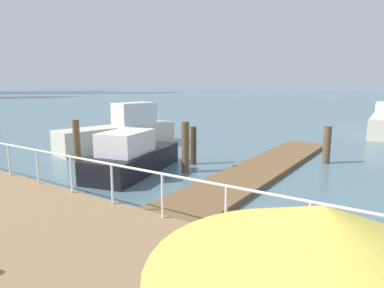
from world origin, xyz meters
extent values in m
plane|color=slate|center=(0.00, 20.00, 0.00)|extent=(300.00, 300.00, 0.00)
cube|color=brown|center=(3.41, 8.77, 0.09)|extent=(13.82, 2.00, 0.18)
cylinder|color=white|center=(-3.15, 5.19, 0.93)|extent=(0.06, 0.06, 1.05)
cylinder|color=white|center=(-3.15, 6.82, 0.93)|extent=(0.06, 0.06, 1.05)
cylinder|color=white|center=(-3.15, 8.46, 0.93)|extent=(0.06, 0.06, 1.05)
cylinder|color=white|center=(-3.15, 10.09, 0.93)|extent=(0.06, 0.06, 1.05)
cylinder|color=white|center=(-3.15, 11.73, 0.93)|extent=(0.06, 0.06, 1.05)
cylinder|color=white|center=(-3.15, 13.36, 0.93)|extent=(0.06, 0.06, 1.05)
cylinder|color=white|center=(-3.15, 15.00, 0.93)|extent=(0.06, 0.06, 1.05)
cylinder|color=white|center=(-3.15, 8.46, 1.45)|extent=(0.06, 26.16, 0.06)
cylinder|color=brown|center=(6.34, 6.93, 0.82)|extent=(0.33, 0.33, 1.63)
cylinder|color=brown|center=(1.68, 11.18, 1.00)|extent=(0.31, 0.31, 2.00)
cylinder|color=#473826|center=(2.98, 11.67, 0.82)|extent=(0.26, 0.26, 1.63)
cylinder|color=brown|center=(-1.04, 14.20, 1.07)|extent=(0.25, 0.25, 2.14)
cube|color=beige|center=(3.87, 17.11, 0.60)|extent=(6.90, 2.79, 1.21)
cube|color=white|center=(4.93, 16.91, 1.80)|extent=(2.42, 1.65, 1.19)
cube|color=black|center=(0.60, 12.90, 0.43)|extent=(5.03, 2.80, 0.85)
cube|color=white|center=(0.07, 12.77, 1.27)|extent=(2.37, 1.85, 0.85)
cone|color=#E5CC4C|center=(-6.79, 4.24, 2.50)|extent=(2.27, 2.27, 0.45)
camera|label=1|loc=(-8.87, 3.83, 3.47)|focal=31.50mm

